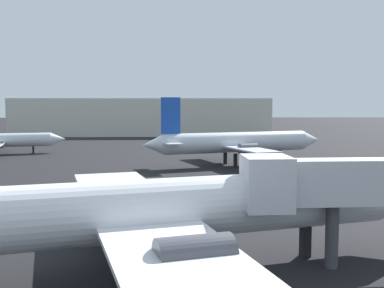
# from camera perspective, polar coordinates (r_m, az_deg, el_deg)

# --- Properties ---
(airplane_at_gate) EXTENTS (32.19, 31.90, 10.90)m
(airplane_at_gate) POSITION_cam_1_polar(r_m,az_deg,el_deg) (24.07, -3.94, -8.09)
(airplane_at_gate) COLOR white
(airplane_at_gate) RESTS_ON ground_plane
(airplane_on_taxiway) EXTENTS (27.66, 22.06, 9.72)m
(airplane_on_taxiway) POSITION_cam_1_polar(r_m,az_deg,el_deg) (66.55, 5.40, 0.21)
(airplane_on_taxiway) COLOR silver
(airplane_on_taxiway) RESTS_ON ground_plane
(airplane_distant) EXTENTS (21.89, 17.71, 8.29)m
(airplane_distant) POSITION_cam_1_polar(r_m,az_deg,el_deg) (87.73, -22.72, 0.43)
(airplane_distant) COLOR silver
(airplane_distant) RESTS_ON ground_plane
(terminal_building) EXTENTS (71.33, 19.19, 10.39)m
(terminal_building) POSITION_cam_1_polar(r_m,az_deg,el_deg) (133.98, -6.11, 3.38)
(terminal_building) COLOR beige
(terminal_building) RESTS_ON ground_plane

